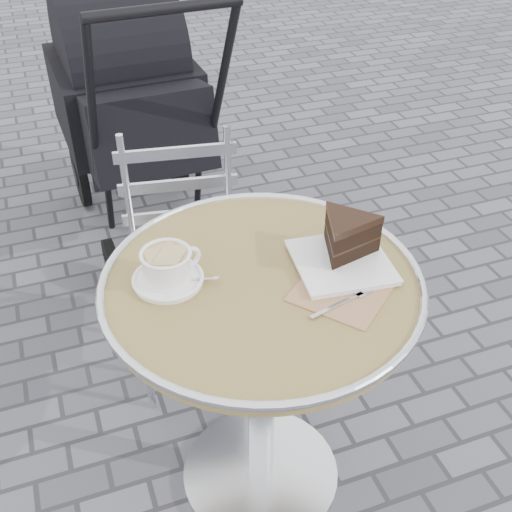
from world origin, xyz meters
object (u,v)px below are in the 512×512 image
object	(u,v)px
cafe_table	(261,334)
bistro_chair	(183,232)
baby_stroller	(133,117)
cake_plate_set	(346,242)
cappuccino_set	(168,269)

from	to	relation	value
cafe_table	bistro_chair	bearing A→B (deg)	94.29
cafe_table	bistro_chair	size ratio (longest dim) A/B	0.92
baby_stroller	bistro_chair	bearing A→B (deg)	-93.39
cake_plate_set	bistro_chair	size ratio (longest dim) A/B	0.42
cafe_table	cake_plate_set	bearing A→B (deg)	1.18
cake_plate_set	baby_stroller	bearing A→B (deg)	105.38
cafe_table	cappuccino_set	size ratio (longest dim) A/B	4.20
cappuccino_set	baby_stroller	xyz separation A→B (m)	(0.17, 1.36, -0.26)
cappuccino_set	baby_stroller	bearing A→B (deg)	69.36
cake_plate_set	bistro_chair	xyz separation A→B (m)	(-0.24, 0.56, -0.28)
cake_plate_set	baby_stroller	xyz separation A→B (m)	(-0.23, 1.42, -0.28)
cake_plate_set	cappuccino_set	bearing A→B (deg)	177.43
cafe_table	baby_stroller	world-z (taller)	baby_stroller
cafe_table	baby_stroller	size ratio (longest dim) A/B	0.66
cafe_table	cake_plate_set	world-z (taller)	cake_plate_set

